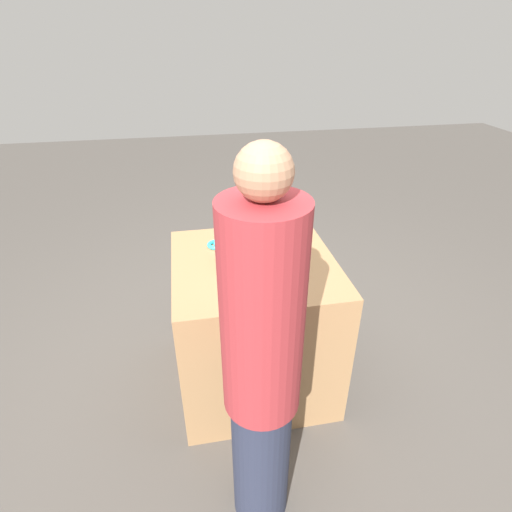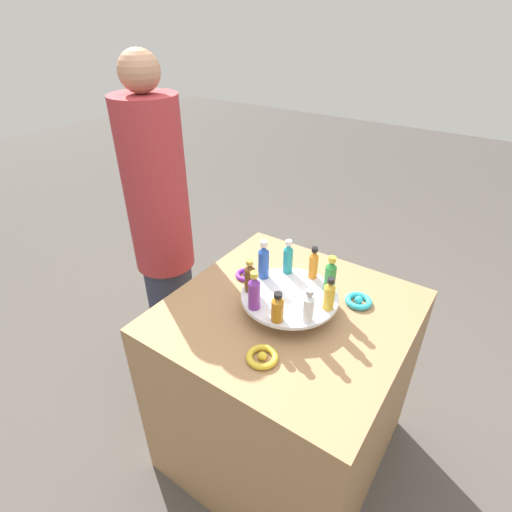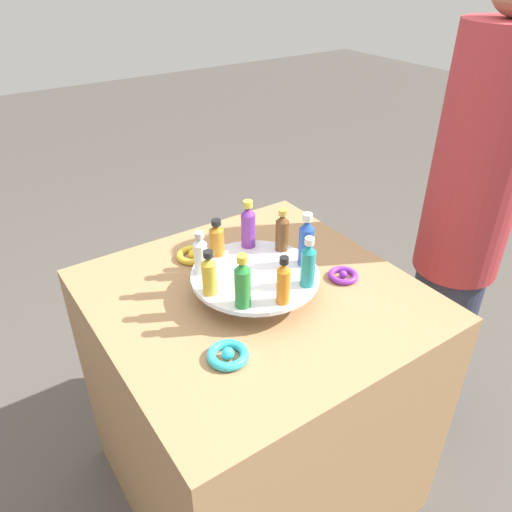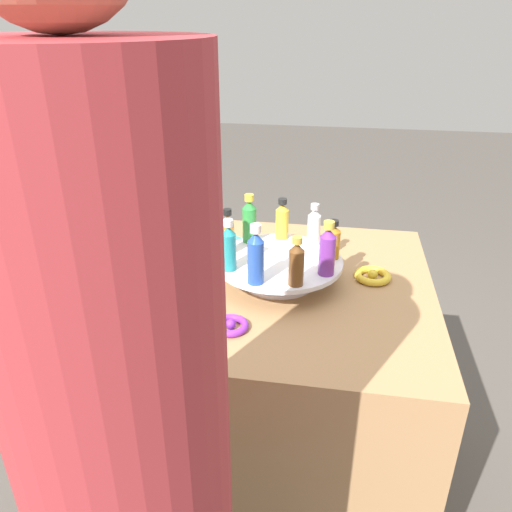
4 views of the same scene
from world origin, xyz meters
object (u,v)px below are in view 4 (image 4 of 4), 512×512
Objects in this scene: bottle_orange at (228,233)px; ribbon_bow_gold at (373,276)px; bottle_gold at (282,220)px; bottle_blue at (256,257)px; bottle_green at (249,220)px; display_stand at (279,266)px; bottle_amber at (332,241)px; ribbon_bow_teal at (231,244)px; ribbon_bow_purple at (230,325)px; bottle_brown at (296,263)px; bottle_teal at (229,247)px; bottle_clear at (314,226)px; bottle_purple at (327,250)px.

ribbon_bow_gold is at bearing 5.70° from bottle_orange.
bottle_blue reaches higher than bottle_gold.
bottle_gold is at bearing 23.94° from bottle_green.
bottle_blue is (0.06, -0.23, 0.01)m from bottle_green.
display_stand is at bearing -6.06° from bottle_orange.
bottle_amber reaches higher than display_stand.
ribbon_bow_teal is (-0.16, 0.05, -0.11)m from bottle_gold.
ribbon_bow_purple is at bearing -107.89° from display_stand.
ribbon_bow_gold is at bearing 12.11° from display_stand.
bottle_blue reaches higher than ribbon_bow_teal.
bottle_gold is 1.23× the size of ribbon_bow_teal.
bottle_gold is at bearing 103.94° from bottle_brown.
bottle_orange is 0.40m from ribbon_bow_gold.
ribbon_bow_gold is at bearing -7.75° from bottle_green.
bottle_amber is at bearing 23.94° from bottle_teal.
bottle_teal is at bearing -96.06° from bottle_green.
ribbon_bow_purple is at bearing -114.30° from bottle_clear.
bottle_amber is (0.13, 0.03, 0.07)m from display_stand.
ribbon_bow_gold is at bearing -17.89° from ribbon_bow_teal.
bottle_blue is 0.37m from ribbon_bow_teal.
bottle_green reaches higher than bottle_amber.
display_stand is at bearing -47.89° from ribbon_bow_teal.
bottle_brown is at bearing -96.06° from bottle_clear.
ribbon_bow_gold is (0.25, 0.05, -0.03)m from display_stand.
bottle_brown reaches higher than ribbon_bow_teal.
bottle_gold reaches higher than bottle_amber.
bottle_blue is (-0.17, -0.17, 0.02)m from bottle_amber.
display_stand is at bearing 73.94° from bottle_blue.
bottle_orange is 0.84× the size of bottle_blue.
bottle_purple is at bearing -137.15° from ribbon_bow_gold.
bottle_green is (-0.18, -0.01, 0.01)m from bottle_clear.
bottle_teal is 1.40× the size of ribbon_bow_teal.
bottle_brown is (0.15, -0.23, -0.01)m from bottle_green.
bottle_teal is at bearing -136.06° from bottle_clear.
bottle_teal reaches higher than ribbon_bow_gold.
bottle_orange is (-0.26, 0.08, -0.01)m from bottle_purple.
bottle_clear is (-0.04, 0.17, -0.01)m from bottle_purple.
bottle_amber is 0.84× the size of bottle_orange.
bottle_brown is (0.07, -0.26, 0.00)m from bottle_gold.
bottle_green reaches higher than ribbon_bow_purple.
bottle_clear is 0.85× the size of bottle_green.
bottle_brown is (-0.03, -0.24, 0.00)m from bottle_clear.
bottle_brown is 1.48× the size of ribbon_bow_purple.
bottle_green is 1.13× the size of bottle_brown.
bottle_amber is 0.27m from bottle_teal.
bottle_gold is (-0.09, 0.03, 0.00)m from bottle_clear.
bottle_amber is 0.24m from bottle_blue.
bottle_green reaches higher than bottle_orange.
bottle_brown is 0.28m from ribbon_bow_gold.
ribbon_bow_gold reaches higher than ribbon_bow_purple.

